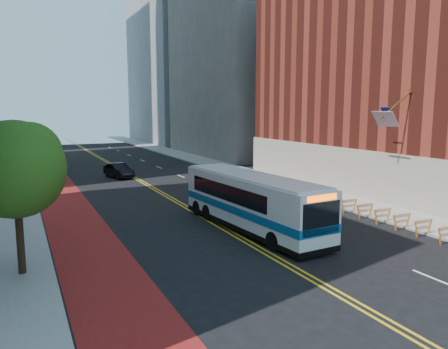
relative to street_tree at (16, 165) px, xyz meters
name	(u,v)px	position (x,y,z in m)	size (l,w,h in m)	color
ground	(315,281)	(11.24, -6.04, -4.91)	(160.00, 160.00, 0.00)	black
sidewalk_left	(10,187)	(-0.76, 23.96, -4.84)	(4.00, 140.00, 0.15)	gray
sidewalk_right	(240,171)	(23.24, 23.96, -4.84)	(4.00, 140.00, 0.15)	gray
bus_lane_paint	(55,185)	(3.14, 23.96, -4.91)	(3.60, 140.00, 0.01)	maroon
center_line_inner	(136,179)	(11.06, 23.96, -4.91)	(0.14, 140.00, 0.01)	gold
center_line_outer	(139,179)	(11.42, 23.96, -4.91)	(0.14, 140.00, 0.01)	gold
lane_dashes	(159,167)	(16.04, 31.96, -4.90)	(0.14, 98.20, 0.01)	silver
brick_building	(442,65)	(33.18, 5.96, 6.05)	(18.73, 36.00, 22.00)	maroon
midrise_right_near	(249,27)	(34.24, 41.96, 15.09)	(18.00, 26.00, 40.00)	slate
midrise_right_far	(187,14)	(35.24, 71.96, 22.59)	(20.00, 28.00, 55.00)	gray
construction_barriers	(412,222)	(20.84, -2.62, -4.24)	(1.42, 10.91, 1.00)	orange
street_tree	(16,165)	(0.00, 0.00, 0.00)	(4.20, 4.20, 6.70)	black
transit_bus	(250,201)	(12.66, 2.31, -3.15)	(3.62, 12.44, 3.37)	silver
car_a	(42,183)	(1.94, 21.70, -4.22)	(1.63, 4.06, 1.38)	black
car_b	(119,170)	(9.74, 26.03, -4.15)	(1.61, 4.63, 1.53)	black
car_c	(55,168)	(3.84, 31.38, -4.24)	(1.87, 4.61, 1.34)	black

